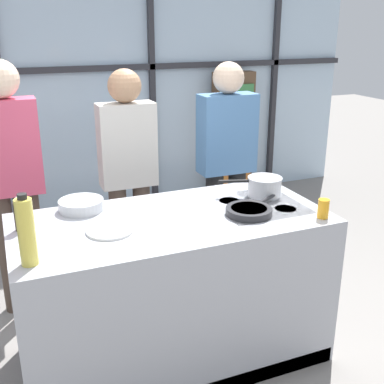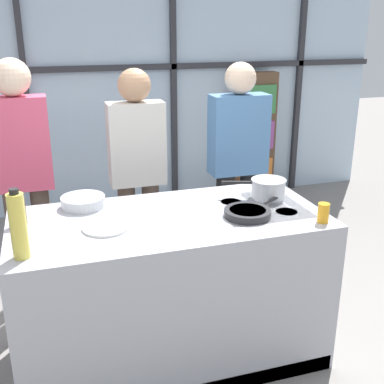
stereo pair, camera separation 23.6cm
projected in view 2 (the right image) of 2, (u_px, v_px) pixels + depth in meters
The scene contains 14 objects.
ground_plane at pixel (172, 353), 3.06m from camera, with size 18.00×18.00×0.00m, color gray.
back_window_wall at pixel (102, 81), 5.05m from camera, with size 6.40×0.10×2.80m.
bookshelf at pixel (254, 137), 5.59m from camera, with size 0.48×0.19×1.46m.
demo_island at pixel (171, 289), 2.90m from camera, with size 1.79×0.86×0.94m.
spectator_far_left at pixel (22, 168), 3.32m from camera, with size 0.40×0.25×1.78m.
spectator_center_left at pixel (137, 167), 3.57m from camera, with size 0.41×0.24×1.69m.
spectator_center_right at pixel (238, 158), 3.80m from camera, with size 0.45×0.24×1.71m.
frying_pan at pixel (248, 212), 2.75m from camera, with size 0.44×0.32×0.04m.
saucepan at pixel (268, 188), 3.03m from camera, with size 0.39×0.22×0.12m.
white_plate at pixel (106, 227), 2.59m from camera, with size 0.25×0.25×0.01m, color white.
mixing_bowl at pixel (83, 201), 2.89m from camera, with size 0.26×0.26×0.06m.
oil_bottle at pixel (18, 226), 2.22m from camera, with size 0.08×0.08×0.34m.
pepper_grinder at pixel (20, 210), 2.62m from camera, with size 0.06×0.06×0.19m.
juice_glass_near at pixel (323, 213), 2.66m from camera, with size 0.06×0.06×0.11m, color orange.
Camera 2 is at (-0.64, -2.46, 1.98)m, focal length 45.00 mm.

